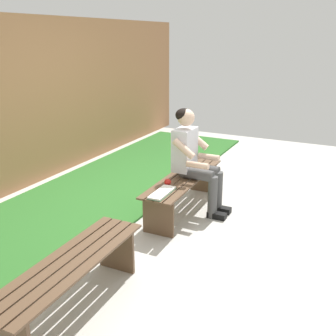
# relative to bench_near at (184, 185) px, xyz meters

# --- Properties ---
(ground_plane) EXTENTS (10.00, 7.00, 0.04)m
(ground_plane) POSITION_rel_bench_near_xyz_m (1.03, 1.00, -0.35)
(ground_plane) COLOR beige
(grass_strip) EXTENTS (9.00, 1.78, 0.03)m
(grass_strip) POSITION_rel_bench_near_xyz_m (1.03, -1.24, -0.32)
(grass_strip) COLOR #2D6B28
(grass_strip) RESTS_ON ground
(bench_near) EXTENTS (1.62, 0.44, 0.44)m
(bench_near) POSITION_rel_bench_near_xyz_m (0.00, 0.00, 0.00)
(bench_near) COLOR brown
(bench_near) RESTS_ON ground
(bench_far) EXTENTS (1.50, 0.43, 0.44)m
(bench_far) POSITION_rel_bench_near_xyz_m (2.06, 0.00, -0.00)
(bench_far) COLOR brown
(bench_far) RESTS_ON ground
(person_seated) EXTENTS (0.50, 0.69, 1.24)m
(person_seated) POSITION_rel_bench_near_xyz_m (-0.06, 0.10, 0.35)
(person_seated) COLOR silver
(person_seated) RESTS_ON ground
(apple) EXTENTS (0.08, 0.08, 0.08)m
(apple) POSITION_rel_bench_near_xyz_m (0.34, -0.05, 0.14)
(apple) COLOR red
(apple) RESTS_ON bench_near
(book_open) EXTENTS (0.42, 0.17, 0.02)m
(book_open) POSITION_rel_bench_near_xyz_m (0.59, 0.01, 0.12)
(book_open) COLOR white
(book_open) RESTS_ON bench_near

